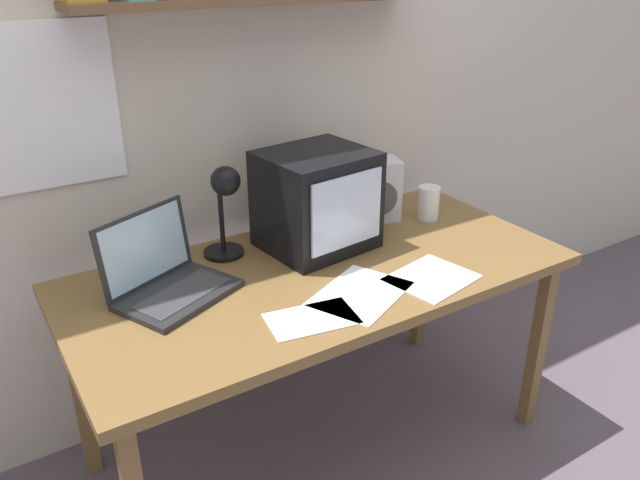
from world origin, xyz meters
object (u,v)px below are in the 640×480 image
object	(u,v)px
open_notebook	(431,278)
loose_paper_near_laptop	(312,319)
laptop	(164,274)
crt_monitor	(317,200)
corner_desk	(320,285)
loose_paper_near_monitor	(360,294)
space_heater	(375,190)
desk_lamp	(225,200)
juice_glass	(428,204)

from	to	relation	value
open_notebook	loose_paper_near_laptop	xyz separation A→B (m)	(-0.43, -0.00, 0.00)
laptop	crt_monitor	bearing A→B (deg)	-20.16
corner_desk	loose_paper_near_monitor	world-z (taller)	loose_paper_near_monitor
space_heater	open_notebook	bearing A→B (deg)	-86.76
desk_lamp	loose_paper_near_monitor	bearing A→B (deg)	-60.26
crt_monitor	juice_glass	distance (m)	0.49
laptop	desk_lamp	distance (m)	0.30
crt_monitor	open_notebook	bearing A→B (deg)	-72.62
crt_monitor	loose_paper_near_monitor	world-z (taller)	crt_monitor
loose_paper_near_monitor	crt_monitor	bearing A→B (deg)	78.80
crt_monitor	desk_lamp	size ratio (longest dim) A/B	1.16
desk_lamp	loose_paper_near_monitor	xyz separation A→B (m)	(0.23, -0.42, -0.20)
corner_desk	desk_lamp	distance (m)	0.40
laptop	corner_desk	bearing A→B (deg)	-37.96
crt_monitor	laptop	xyz separation A→B (m)	(-0.54, -0.04, -0.10)
juice_glass	loose_paper_near_laptop	distance (m)	0.82
corner_desk	laptop	size ratio (longest dim) A/B	3.94
corner_desk	laptop	world-z (taller)	laptop
crt_monitor	desk_lamp	world-z (taller)	crt_monitor
space_heater	open_notebook	size ratio (longest dim) A/B	0.79
desk_lamp	juice_glass	size ratio (longest dim) A/B	2.57
crt_monitor	loose_paper_near_monitor	distance (m)	0.39
desk_lamp	loose_paper_near_laptop	bearing A→B (deg)	-84.42
crt_monitor	desk_lamp	bearing A→B (deg)	161.03
corner_desk	juice_glass	world-z (taller)	juice_glass
juice_glass	loose_paper_near_monitor	size ratio (longest dim) A/B	0.35
desk_lamp	open_notebook	world-z (taller)	desk_lamp
crt_monitor	juice_glass	bearing A→B (deg)	-9.14
laptop	loose_paper_near_laptop	world-z (taller)	laptop
desk_lamp	juice_glass	xyz separation A→B (m)	(0.77, -0.09, -0.15)
space_heater	loose_paper_near_monitor	bearing A→B (deg)	-111.56
crt_monitor	corner_desk	bearing A→B (deg)	-125.05
loose_paper_near_monitor	loose_paper_near_laptop	xyz separation A→B (m)	(-0.19, -0.04, 0.00)
desk_lamp	open_notebook	bearing A→B (deg)	-43.15
corner_desk	space_heater	bearing A→B (deg)	31.24
corner_desk	juice_glass	size ratio (longest dim) A/B	12.65
corner_desk	open_notebook	bearing A→B (deg)	-43.12
desk_lamp	laptop	bearing A→B (deg)	-156.63
corner_desk	crt_monitor	distance (m)	0.28
crt_monitor	loose_paper_near_monitor	bearing A→B (deg)	-107.54
corner_desk	crt_monitor	bearing A→B (deg)	61.29
desk_lamp	loose_paper_near_monitor	size ratio (longest dim) A/B	0.90
juice_glass	corner_desk	bearing A→B (deg)	-167.07
crt_monitor	open_notebook	world-z (taller)	crt_monitor
loose_paper_near_monitor	loose_paper_near_laptop	world-z (taller)	same
corner_desk	juice_glass	distance (m)	0.58
laptop	space_heater	bearing A→B (deg)	-15.78
laptop	open_notebook	bearing A→B (deg)	-50.15
laptop	juice_glass	world-z (taller)	laptop
space_heater	crt_monitor	bearing A→B (deg)	-145.15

